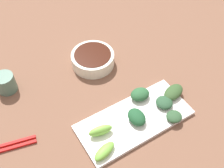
# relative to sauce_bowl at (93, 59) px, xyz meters

# --- Properties ---
(tabletop) EXTENTS (2.10, 2.10, 0.02)m
(tabletop) POSITION_rel_sauce_bowl_xyz_m (0.13, -0.03, -0.04)
(tabletop) COLOR brown
(tabletop) RESTS_ON ground
(sauce_bowl) EXTENTS (0.14, 0.14, 0.05)m
(sauce_bowl) POSITION_rel_sauce_bowl_xyz_m (0.00, 0.00, 0.00)
(sauce_bowl) COLOR silver
(sauce_bowl) RESTS_ON tabletop
(serving_plate) EXTENTS (0.15, 0.33, 0.01)m
(serving_plate) POSITION_rel_sauce_bowl_xyz_m (0.27, -0.01, -0.02)
(serving_plate) COLOR white
(serving_plate) RESTS_ON tabletop
(broccoli_leafy_0) EXTENTS (0.05, 0.06, 0.02)m
(broccoli_leafy_0) POSITION_rel_sauce_bowl_xyz_m (0.32, 0.09, -0.00)
(broccoli_leafy_0) COLOR #2A4B2D
(broccoli_leafy_0) RESTS_ON serving_plate
(broccoli_leafy_1) EXTENTS (0.06, 0.06, 0.02)m
(broccoli_leafy_1) POSITION_rel_sauce_bowl_xyz_m (0.27, 0.09, -0.00)
(broccoli_leafy_1) COLOR #25492E
(broccoli_leafy_1) RESTS_ON serving_plate
(broccoli_stalk_2) EXTENTS (0.05, 0.08, 0.02)m
(broccoli_stalk_2) POSITION_rel_sauce_bowl_xyz_m (0.31, -0.14, -0.00)
(broccoli_stalk_2) COLOR #6BB03D
(broccoli_stalk_2) RESTS_ON serving_plate
(broccoli_leafy_3) EXTENTS (0.06, 0.05, 0.03)m
(broccoli_leafy_3) POSITION_rel_sauce_bowl_xyz_m (0.27, -0.01, 0.00)
(broccoli_leafy_3) COLOR #1B4A29
(broccoli_leafy_3) RESTS_ON serving_plate
(broccoli_stalk_4) EXTENTS (0.04, 0.07, 0.03)m
(broccoli_stalk_4) POSITION_rel_sauce_bowl_xyz_m (0.26, -0.12, 0.00)
(broccoli_stalk_4) COLOR #73B844
(broccoli_stalk_4) RESTS_ON serving_plate
(broccoli_leafy_5) EXTENTS (0.05, 0.06, 0.03)m
(broccoli_leafy_5) POSITION_rel_sauce_bowl_xyz_m (0.21, 0.05, 0.00)
(broccoli_leafy_5) COLOR #25542F
(broccoli_leafy_5) RESTS_ON serving_plate
(broccoli_leafy_6) EXTENTS (0.06, 0.08, 0.02)m
(broccoli_leafy_6) POSITION_rel_sauce_bowl_xyz_m (0.25, 0.14, -0.00)
(broccoli_leafy_6) COLOR #2D4924
(broccoli_leafy_6) RESTS_ON serving_plate
(tea_cup) EXTENTS (0.06, 0.06, 0.06)m
(tea_cup) POSITION_rel_sauce_bowl_xyz_m (-0.04, -0.28, 0.00)
(tea_cup) COLOR #4E7161
(tea_cup) RESTS_ON tabletop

